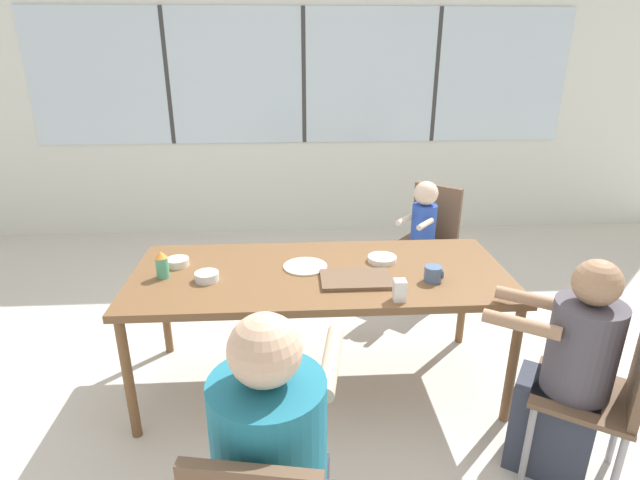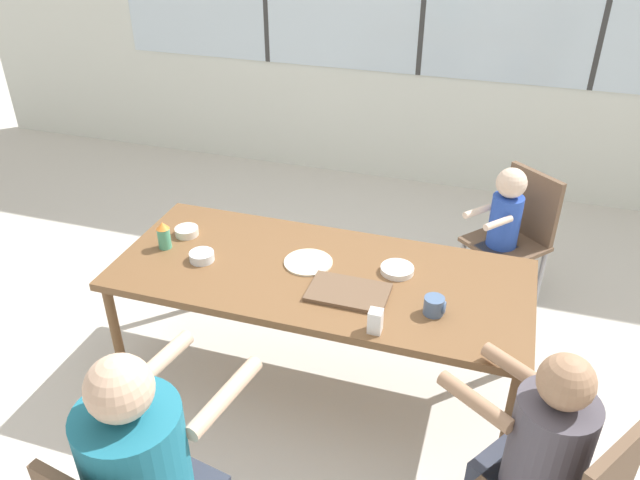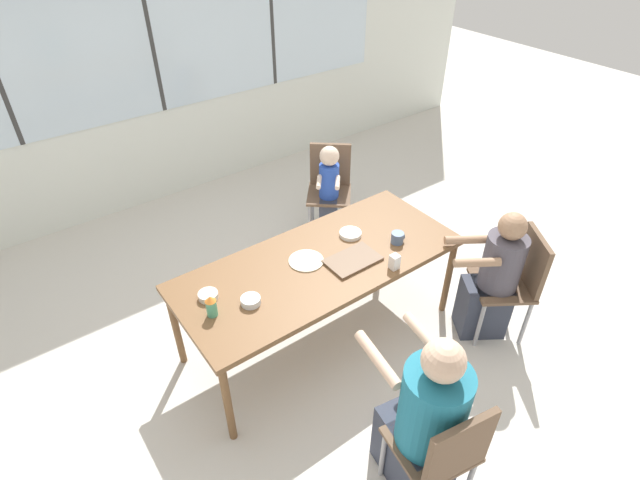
{
  "view_description": "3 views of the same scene",
  "coord_description": "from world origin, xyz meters",
  "px_view_note": "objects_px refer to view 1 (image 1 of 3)",
  "views": [
    {
      "loc": [
        -0.15,
        -2.44,
        1.85
      ],
      "look_at": [
        0.0,
        0.0,
        0.9
      ],
      "focal_mm": 28.0,
      "sensor_mm": 36.0,
      "label": 1
    },
    {
      "loc": [
        0.76,
        -2.38,
        2.42
      ],
      "look_at": [
        0.0,
        0.0,
        0.9
      ],
      "focal_mm": 35.0,
      "sensor_mm": 36.0,
      "label": 2
    },
    {
      "loc": [
        -1.58,
        -2.14,
        2.89
      ],
      "look_at": [
        0.0,
        0.0,
        0.9
      ],
      "focal_mm": 28.0,
      "sensor_mm": 36.0,
      "label": 3
    }
  ],
  "objects_px": {
    "milk_carton_small": "(400,290)",
    "bowl_cereal": "(382,259)",
    "chair_for_woman_green_shirt": "(611,385)",
    "chair_for_toddler": "(430,232)",
    "coffee_mug": "(433,274)",
    "person_woman_green_shirt": "(566,380)",
    "sippy_cup": "(162,264)",
    "bowl_white_shallow": "(207,276)",
    "person_toddler": "(421,245)",
    "bowl_fruit": "(178,262)"
  },
  "relations": [
    {
      "from": "person_toddler",
      "to": "milk_carton_small",
      "type": "bearing_deg",
      "value": 110.97
    },
    {
      "from": "bowl_cereal",
      "to": "chair_for_toddler",
      "type": "bearing_deg",
      "value": 60.37
    },
    {
      "from": "chair_for_toddler",
      "to": "coffee_mug",
      "type": "height_order",
      "value": "chair_for_toddler"
    },
    {
      "from": "bowl_cereal",
      "to": "bowl_fruit",
      "type": "xyz_separation_m",
      "value": [
        -1.14,
        0.01,
        0.01
      ]
    },
    {
      "from": "person_woman_green_shirt",
      "to": "bowl_cereal",
      "type": "distance_m",
      "value": 1.09
    },
    {
      "from": "sippy_cup",
      "to": "bowl_cereal",
      "type": "distance_m",
      "value": 1.19
    },
    {
      "from": "chair_for_toddler",
      "to": "sippy_cup",
      "type": "distance_m",
      "value": 2.09
    },
    {
      "from": "person_toddler",
      "to": "sippy_cup",
      "type": "distance_m",
      "value": 1.95
    },
    {
      "from": "person_woman_green_shirt",
      "to": "milk_carton_small",
      "type": "relative_size",
      "value": 9.98
    },
    {
      "from": "chair_for_toddler",
      "to": "bowl_white_shallow",
      "type": "distance_m",
      "value": 1.92
    },
    {
      "from": "coffee_mug",
      "to": "bowl_white_shallow",
      "type": "relative_size",
      "value": 0.78
    },
    {
      "from": "milk_carton_small",
      "to": "bowl_white_shallow",
      "type": "distance_m",
      "value": 0.99
    },
    {
      "from": "bowl_cereal",
      "to": "coffee_mug",
      "type": "bearing_deg",
      "value": -50.66
    },
    {
      "from": "bowl_cereal",
      "to": "bowl_fruit",
      "type": "relative_size",
      "value": 1.29
    },
    {
      "from": "bowl_fruit",
      "to": "coffee_mug",
      "type": "bearing_deg",
      "value": -11.56
    },
    {
      "from": "bowl_fruit",
      "to": "milk_carton_small",
      "type": "bearing_deg",
      "value": -22.67
    },
    {
      "from": "chair_for_toddler",
      "to": "bowl_fruit",
      "type": "relative_size",
      "value": 7.01
    },
    {
      "from": "coffee_mug",
      "to": "bowl_cereal",
      "type": "relative_size",
      "value": 0.6
    },
    {
      "from": "chair_for_woman_green_shirt",
      "to": "person_woman_green_shirt",
      "type": "height_order",
      "value": "person_woman_green_shirt"
    },
    {
      "from": "bowl_white_shallow",
      "to": "bowl_cereal",
      "type": "distance_m",
      "value": 0.97
    },
    {
      "from": "chair_for_toddler",
      "to": "coffee_mug",
      "type": "relative_size",
      "value": 9.05
    },
    {
      "from": "chair_for_toddler",
      "to": "milk_carton_small",
      "type": "height_order",
      "value": "chair_for_toddler"
    },
    {
      "from": "person_toddler",
      "to": "coffee_mug",
      "type": "relative_size",
      "value": 9.85
    },
    {
      "from": "person_woman_green_shirt",
      "to": "bowl_cereal",
      "type": "height_order",
      "value": "person_woman_green_shirt"
    },
    {
      "from": "person_toddler",
      "to": "bowl_cereal",
      "type": "distance_m",
      "value": 1.01
    },
    {
      "from": "bowl_white_shallow",
      "to": "person_toddler",
      "type": "bearing_deg",
      "value": 36.74
    },
    {
      "from": "milk_carton_small",
      "to": "bowl_fruit",
      "type": "distance_m",
      "value": 1.23
    },
    {
      "from": "milk_carton_small",
      "to": "bowl_cereal",
      "type": "distance_m",
      "value": 0.47
    },
    {
      "from": "chair_for_woman_green_shirt",
      "to": "bowl_fruit",
      "type": "distance_m",
      "value": 2.17
    },
    {
      "from": "chair_for_toddler",
      "to": "milk_carton_small",
      "type": "distance_m",
      "value": 1.57
    },
    {
      "from": "person_woman_green_shirt",
      "to": "bowl_white_shallow",
      "type": "bearing_deg",
      "value": 103.08
    },
    {
      "from": "milk_carton_small",
      "to": "sippy_cup",
      "type": "bearing_deg",
      "value": 164.55
    },
    {
      "from": "person_toddler",
      "to": "sippy_cup",
      "type": "relative_size",
      "value": 6.43
    },
    {
      "from": "bowl_white_shallow",
      "to": "bowl_cereal",
      "type": "height_order",
      "value": "bowl_white_shallow"
    },
    {
      "from": "person_toddler",
      "to": "bowl_white_shallow",
      "type": "distance_m",
      "value": 1.78
    },
    {
      "from": "sippy_cup",
      "to": "person_toddler",
      "type": "bearing_deg",
      "value": 31.31
    },
    {
      "from": "chair_for_toddler",
      "to": "bowl_fruit",
      "type": "distance_m",
      "value": 1.96
    },
    {
      "from": "chair_for_woman_green_shirt",
      "to": "person_woman_green_shirt",
      "type": "distance_m",
      "value": 0.17
    },
    {
      "from": "chair_for_woman_green_shirt",
      "to": "person_woman_green_shirt",
      "type": "relative_size",
      "value": 0.82
    },
    {
      "from": "chair_for_toddler",
      "to": "milk_carton_small",
      "type": "xyz_separation_m",
      "value": [
        -0.56,
        -1.44,
        0.25
      ]
    },
    {
      "from": "chair_for_woman_green_shirt",
      "to": "bowl_cereal",
      "type": "relative_size",
      "value": 5.41
    },
    {
      "from": "chair_for_woman_green_shirt",
      "to": "bowl_fruit",
      "type": "xyz_separation_m",
      "value": [
        -1.96,
        0.91,
        0.22
      ]
    },
    {
      "from": "person_toddler",
      "to": "bowl_fruit",
      "type": "relative_size",
      "value": 7.62
    },
    {
      "from": "milk_carton_small",
      "to": "bowl_cereal",
      "type": "relative_size",
      "value": 0.66
    },
    {
      "from": "chair_for_woman_green_shirt",
      "to": "bowl_cereal",
      "type": "height_order",
      "value": "chair_for_woman_green_shirt"
    },
    {
      "from": "person_woman_green_shirt",
      "to": "bowl_white_shallow",
      "type": "distance_m",
      "value": 1.77
    },
    {
      "from": "coffee_mug",
      "to": "milk_carton_small",
      "type": "height_order",
      "value": "milk_carton_small"
    },
    {
      "from": "sippy_cup",
      "to": "bowl_white_shallow",
      "type": "relative_size",
      "value": 1.2
    },
    {
      "from": "person_woman_green_shirt",
      "to": "sippy_cup",
      "type": "distance_m",
      "value": 2.01
    },
    {
      "from": "coffee_mug",
      "to": "sippy_cup",
      "type": "distance_m",
      "value": 1.41
    }
  ]
}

